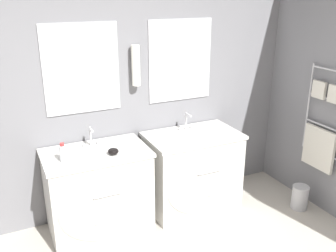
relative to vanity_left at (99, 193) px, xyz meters
name	(u,v)px	position (x,y,z in m)	size (l,w,h in m)	color
wall_back	(120,92)	(0.38, 0.39, 0.87)	(5.50, 0.17, 2.60)	slate
vanity_left	(99,193)	(0.00, 0.00, 0.00)	(0.99, 0.67, 0.86)	silver
vanity_right	(194,172)	(1.05, 0.00, 0.00)	(0.99, 0.67, 0.86)	silver
faucet_left	(91,137)	(0.00, 0.19, 0.52)	(0.17, 0.12, 0.20)	silver
faucet_right	(187,122)	(1.05, 0.19, 0.52)	(0.17, 0.12, 0.20)	silver
toiletry_bottle	(63,153)	(-0.31, -0.06, 0.51)	(0.06, 0.06, 0.18)	silver
amenity_bowl	(113,151)	(0.13, -0.10, 0.45)	(0.10, 0.10, 0.06)	black
waste_bin	(300,197)	(2.10, -0.53, -0.29)	(0.18, 0.18, 0.27)	#B7B7BC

